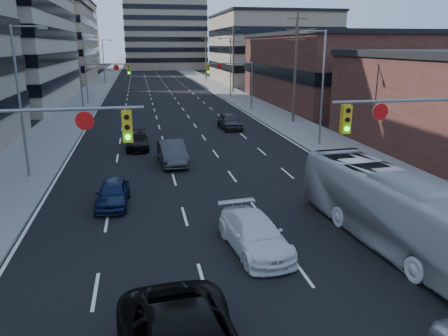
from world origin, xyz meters
name	(u,v)px	position (x,y,z in m)	size (l,w,h in m)	color
road_surface	(150,72)	(0.00, 130.00, 0.01)	(18.00, 300.00, 0.02)	black
sidewalk_left	(111,72)	(-11.50, 130.00, 0.07)	(5.00, 300.00, 0.15)	slate
sidewalk_right	(187,71)	(11.50, 130.00, 0.07)	(5.00, 300.00, 0.15)	slate
office_left_far	(43,44)	(-24.00, 100.00, 8.00)	(20.00, 30.00, 16.00)	gray
storefront_right_mid	(341,70)	(24.00, 50.00, 4.50)	(20.00, 30.00, 9.00)	#472119
office_right_far	(269,49)	(25.00, 88.00, 7.00)	(22.00, 28.00, 14.00)	gray
bg_block_left	(55,38)	(-28.00, 140.00, 10.00)	(24.00, 24.00, 20.00)	#ADA089
bg_block_right	(252,51)	(32.00, 130.00, 6.00)	(22.00, 22.00, 12.00)	gray
signal_near_left	(28,154)	(-7.45, 8.00, 4.33)	(6.59, 0.33, 6.00)	slate
signal_near_right	(422,137)	(7.45, 8.00, 4.33)	(6.59, 0.33, 6.00)	slate
signal_far_left	(102,78)	(-7.68, 45.00, 4.30)	(6.09, 0.33, 6.00)	slate
signal_far_right	(233,76)	(7.68, 45.00, 4.30)	(6.09, 0.33, 6.00)	slate
utility_pole_block	(295,66)	(12.20, 36.00, 5.78)	(2.20, 0.28, 11.00)	#4C3D2D
utility_pole_midblock	(233,58)	(12.20, 66.00, 5.78)	(2.20, 0.28, 11.00)	#4C3D2D
utility_pole_distant	(206,54)	(12.20, 96.00, 5.78)	(2.20, 0.28, 11.00)	#4C3D2D
streetlight_left_near	(22,95)	(-10.34, 20.00, 5.05)	(2.03, 0.22, 9.00)	slate
streetlight_left_mid	(86,67)	(-10.34, 55.00, 5.05)	(2.03, 0.22, 9.00)	slate
streetlight_left_far	(104,59)	(-10.34, 90.00, 5.05)	(2.03, 0.22, 9.00)	slate
streetlight_right_near	(321,83)	(10.34, 25.00, 5.05)	(2.03, 0.22, 9.00)	slate
streetlight_right_far	(230,64)	(10.34, 60.00, 5.05)	(2.03, 0.22, 9.00)	slate
white_van	(255,234)	(0.57, 7.96, 0.69)	(1.94, 4.77, 1.38)	silver
transit_bus	(394,209)	(6.23, 7.50, 1.52)	(2.55, 10.92, 3.04)	silver
sedan_blue	(113,193)	(-5.20, 14.21, 0.66)	(1.56, 3.87, 1.32)	#0E1A39
sedan_grey_center	(172,153)	(-1.60, 21.78, 0.79)	(1.67, 4.78, 1.58)	#313133
sedan_black_far	(137,141)	(-3.94, 26.80, 0.62)	(1.74, 4.27, 1.24)	black
sedan_grey_right	(230,121)	(4.91, 33.78, 0.76)	(1.79, 4.46, 1.52)	#303032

